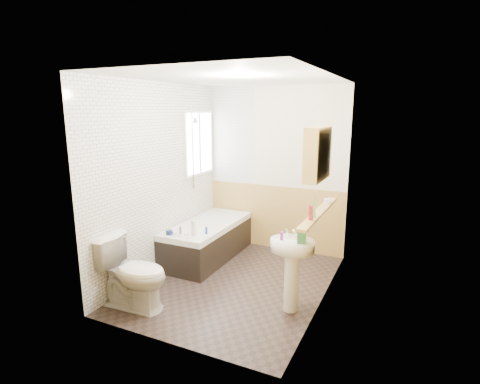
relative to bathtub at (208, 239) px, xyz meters
name	(u,v)px	position (x,y,z in m)	size (l,w,h in m)	color
floor	(235,283)	(0.73, -0.58, -0.28)	(2.80, 2.80, 0.00)	black
ceiling	(234,78)	(0.73, -0.58, 2.22)	(2.80, 2.80, 0.00)	white
wall_back	(275,170)	(0.73, 0.83, 0.97)	(2.20, 0.02, 2.50)	beige
wall_front	(163,216)	(0.73, -1.99, 0.97)	(2.20, 0.02, 2.50)	beige
wall_left	(159,179)	(-0.38, -0.58, 0.97)	(0.02, 2.80, 2.50)	beige
wall_right	(327,195)	(1.84, -0.58, 0.97)	(0.02, 2.80, 2.50)	beige
wainscot_right	(322,260)	(1.82, -0.58, 0.22)	(0.01, 2.80, 1.00)	tan
wainscot_front	(168,294)	(0.73, -1.97, 0.22)	(2.20, 0.01, 1.00)	tan
wainscot_back	(274,217)	(0.73, 0.81, 0.22)	(2.20, 0.01, 1.00)	tan
tile_cladding_left	(161,179)	(-0.36, -0.58, 0.97)	(0.01, 2.80, 2.50)	white
tile_return_back	(232,135)	(0.01, 0.80, 1.47)	(0.75, 0.01, 1.50)	white
window	(199,143)	(-0.33, 0.37, 1.37)	(0.03, 0.79, 0.99)	white
bathtub	(208,239)	(0.00, 0.00, 0.00)	(0.70, 1.59, 0.68)	black
shower_riser	(193,142)	(-0.31, 0.16, 1.41)	(0.10, 0.08, 1.21)	silver
toilet	(133,273)	(-0.03, -1.58, 0.12)	(0.46, 0.82, 0.80)	white
sink	(292,260)	(1.57, -0.92, 0.30)	(0.47, 0.38, 0.92)	white
pine_shelf	(319,213)	(1.77, -0.63, 0.78)	(0.10, 1.41, 0.03)	tan
medicine_cabinet	(317,154)	(1.74, -0.71, 1.43)	(0.15, 0.61, 0.55)	tan
foam_can	(311,213)	(1.77, -0.99, 0.87)	(0.05, 0.05, 0.15)	maroon
green_bottle	(314,205)	(1.77, -0.87, 0.92)	(0.05, 0.05, 0.25)	#59C647
black_jar	(327,201)	(1.77, -0.23, 0.82)	(0.08, 0.08, 0.05)	silver
soap_bottle	(301,239)	(1.68, -0.97, 0.58)	(0.09, 0.20, 0.09)	#388447
clear_bottle	(282,236)	(1.47, -0.98, 0.58)	(0.03, 0.03, 0.09)	purple
blue_gel	(194,228)	(0.14, -0.58, 0.36)	(0.06, 0.04, 0.21)	silver
cream_jar	(169,232)	(-0.19, -0.67, 0.28)	(0.09, 0.09, 0.06)	navy
orange_bottle	(206,230)	(0.24, -0.44, 0.30)	(0.03, 0.03, 0.10)	#19339E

